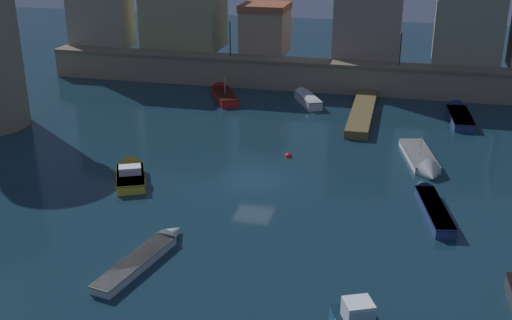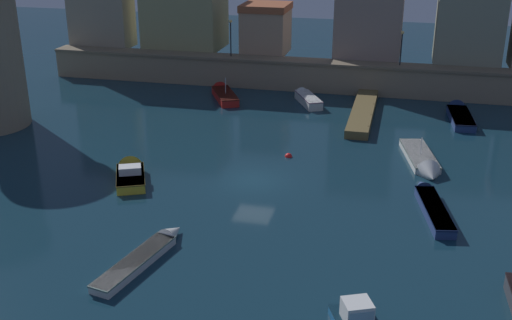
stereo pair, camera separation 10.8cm
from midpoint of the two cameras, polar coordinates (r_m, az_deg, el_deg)
name	(u,v)px [view 1 (the left image)]	position (r m, az deg, el deg)	size (l,w,h in m)	color
ground_plane	(254,181)	(42.12, -0.29, -1.87)	(132.95, 132.95, 0.00)	#112D3D
quay_wall	(309,75)	(63.30, 4.77, 7.64)	(54.25, 2.48, 2.97)	gray
old_town_backdrop	(310,15)	(65.82, 4.80, 12.90)	(52.87, 6.17, 9.56)	gray
pier_dock	(362,112)	(55.93, 9.51, 4.27)	(1.85, 12.59, 0.70)	brown
quay_lamp_0	(230,32)	(64.17, -2.41, 11.43)	(0.32, 0.32, 3.64)	black
quay_lamp_1	(401,42)	(61.83, 12.88, 10.30)	(0.32, 0.32, 3.25)	black
moored_boat_0	(458,114)	(57.50, 17.70, 4.01)	(2.25, 7.27, 1.60)	navy
moored_boat_2	(305,97)	(59.46, 4.41, 5.65)	(3.79, 5.79, 1.25)	silver
moored_boat_4	(148,253)	(33.64, -9.77, -8.24)	(2.60, 7.32, 1.11)	silver
moored_boat_5	(431,203)	(39.64, 15.40, -3.78)	(2.59, 7.41, 1.12)	navy
moored_boat_7	(130,172)	(43.26, -11.31, -1.11)	(3.68, 5.26, 1.70)	gold
moored_boat_8	(423,163)	(45.83, 14.77, -0.24)	(3.25, 7.42, 2.33)	silver
moored_boat_9	(222,93)	(60.90, -3.10, 6.04)	(4.47, 6.58, 2.62)	red
mooring_buoy_0	(288,157)	(46.21, 2.86, 0.31)	(0.53, 0.53, 0.53)	red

